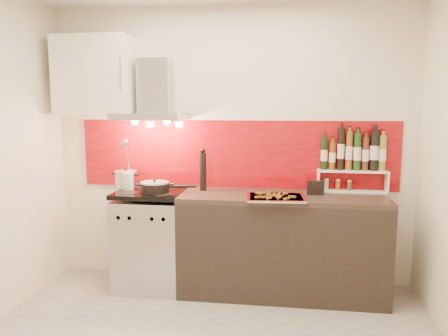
# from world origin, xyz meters

# --- Properties ---
(back_wall) EXTENTS (3.40, 0.02, 2.60)m
(back_wall) POSITION_xyz_m (0.00, 1.40, 1.30)
(back_wall) COLOR silver
(back_wall) RESTS_ON ground
(backsplash) EXTENTS (3.00, 0.02, 0.64)m
(backsplash) POSITION_xyz_m (0.05, 1.39, 1.22)
(backsplash) COLOR #7A0606
(backsplash) RESTS_ON back_wall
(range_stove) EXTENTS (0.60, 0.60, 0.91)m
(range_stove) POSITION_xyz_m (-0.70, 1.10, 0.44)
(range_stove) COLOR #B7B7BA
(range_stove) RESTS_ON ground
(counter) EXTENTS (1.80, 0.60, 0.90)m
(counter) POSITION_xyz_m (0.50, 1.10, 0.45)
(counter) COLOR black
(counter) RESTS_ON ground
(range_hood) EXTENTS (0.62, 0.50, 0.61)m
(range_hood) POSITION_xyz_m (-0.70, 1.24, 1.74)
(range_hood) COLOR #B7B7BA
(range_hood) RESTS_ON back_wall
(upper_cabinet) EXTENTS (0.70, 0.35, 0.72)m
(upper_cabinet) POSITION_xyz_m (-1.25, 1.22, 1.95)
(upper_cabinet) COLOR white
(upper_cabinet) RESTS_ON back_wall
(stock_pot) EXTENTS (0.21, 0.21, 0.18)m
(stock_pot) POSITION_xyz_m (-0.98, 1.22, 0.99)
(stock_pot) COLOR #B7B7BA
(stock_pot) RESTS_ON range_stove
(saute_pan) EXTENTS (0.50, 0.26, 0.12)m
(saute_pan) POSITION_xyz_m (-0.63, 1.02, 0.96)
(saute_pan) COLOR black
(saute_pan) RESTS_ON range_stove
(utensil_jar) EXTENTS (0.10, 0.15, 0.48)m
(utensil_jar) POSITION_xyz_m (-0.91, 1.09, 1.04)
(utensil_jar) COLOR silver
(utensil_jar) RESTS_ON range_stove
(pepper_mill) EXTENTS (0.06, 0.06, 0.39)m
(pepper_mill) POSITION_xyz_m (-0.23, 1.21, 1.09)
(pepper_mill) COLOR black
(pepper_mill) RESTS_ON counter
(step_shelf) EXTENTS (0.62, 0.17, 0.58)m
(step_shelf) POSITION_xyz_m (1.13, 1.33, 1.18)
(step_shelf) COLOR white
(step_shelf) RESTS_ON counter
(caddy_box) EXTENTS (0.15, 0.06, 0.12)m
(caddy_box) POSITION_xyz_m (0.78, 1.16, 0.96)
(caddy_box) COLOR black
(caddy_box) RESTS_ON counter
(baking_tray) EXTENTS (0.52, 0.41, 0.03)m
(baking_tray) POSITION_xyz_m (0.44, 0.92, 0.92)
(baking_tray) COLOR silver
(baking_tray) RESTS_ON counter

